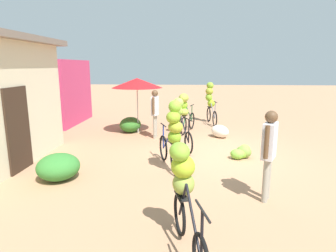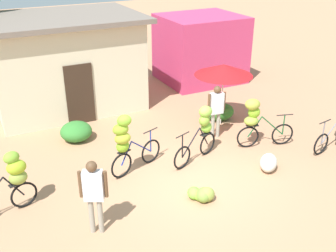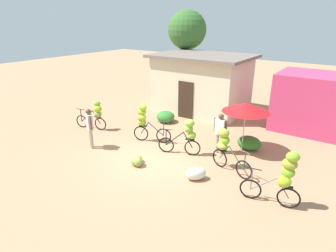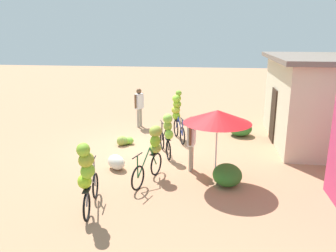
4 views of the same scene
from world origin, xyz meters
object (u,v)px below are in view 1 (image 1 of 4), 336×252
at_px(bicycle_leftmost, 184,186).
at_px(banana_pile_on_ground, 242,152).
at_px(bicycle_rightmost, 210,100).
at_px(person_bystander, 269,146).
at_px(market_umbrella, 137,83).
at_px(person_vendor, 155,109).
at_px(bicycle_near_pile, 173,131).
at_px(produce_sack, 220,131).
at_px(bicycle_by_shop, 185,110).
at_px(bicycle_center_loaded, 179,119).
at_px(shop_pink, 47,92).

relative_size(bicycle_leftmost, banana_pile_on_ground, 2.32).
xyz_separation_m(bicycle_rightmost, person_bystander, (-7.48, -0.48, 0.03)).
distance_m(market_umbrella, person_vendor, 1.30).
bearing_deg(bicycle_near_pile, bicycle_rightmost, -12.36).
relative_size(bicycle_leftmost, person_bystander, 0.97).
height_order(banana_pile_on_ground, produce_sack, produce_sack).
distance_m(bicycle_near_pile, bicycle_by_shop, 3.89).
bearing_deg(bicycle_near_pile, produce_sack, -23.57).
xyz_separation_m(bicycle_rightmost, banana_pile_on_ground, (-4.95, -0.51, -0.86)).
bearing_deg(person_bystander, bicycle_leftmost, 132.59).
distance_m(banana_pile_on_ground, person_vendor, 3.44).
distance_m(produce_sack, person_bystander, 4.88).
bearing_deg(bicycle_by_shop, bicycle_leftmost, -179.62).
bearing_deg(bicycle_leftmost, market_umbrella, 15.02).
bearing_deg(bicycle_leftmost, bicycle_center_loaded, 2.33).
distance_m(shop_pink, bicycle_by_shop, 6.25).
xyz_separation_m(bicycle_leftmost, banana_pile_on_ground, (3.93, -1.55, -0.69)).
relative_size(shop_pink, bicycle_center_loaded, 1.96).
height_order(bicycle_near_pile, bicycle_rightmost, bicycle_rightmost).
relative_size(bicycle_near_pile, bicycle_by_shop, 1.02).
distance_m(market_umbrella, produce_sack, 3.43).
xyz_separation_m(bicycle_leftmost, person_vendor, (5.98, 1.07, 0.17)).
distance_m(bicycle_by_shop, banana_pile_on_ground, 3.27).
relative_size(bicycle_near_pile, person_bystander, 1.01).
height_order(bicycle_by_shop, bicycle_rightmost, bicycle_rightmost).
distance_m(banana_pile_on_ground, person_bystander, 2.68).
xyz_separation_m(bicycle_near_pile, person_bystander, (-1.41, -1.81, 0.05)).
bearing_deg(produce_sack, bicycle_by_shop, 68.39).
relative_size(person_vendor, person_bystander, 0.98).
distance_m(bicycle_rightmost, produce_sack, 2.81).
xyz_separation_m(bicycle_rightmost, person_vendor, (-2.90, 2.11, 0.00)).
bearing_deg(bicycle_near_pile, market_umbrella, 21.14).
xyz_separation_m(bicycle_center_loaded, person_vendor, (1.01, 0.87, 0.15)).
bearing_deg(banana_pile_on_ground, bicycle_center_loaded, 59.33).
xyz_separation_m(market_umbrella, bicycle_rightmost, (2.21, -2.83, -0.84)).
distance_m(bicycle_leftmost, bicycle_center_loaded, 4.97).
height_order(bicycle_leftmost, person_bystander, person_bystander).
distance_m(bicycle_near_pile, banana_pile_on_ground, 2.32).
height_order(bicycle_leftmost, person_vendor, person_vendor).
relative_size(market_umbrella, person_bystander, 1.20).
height_order(market_umbrella, person_vendor, market_umbrella).
xyz_separation_m(bicycle_by_shop, banana_pile_on_ground, (-2.75, -1.59, -0.74)).
xyz_separation_m(shop_pink, produce_sack, (-2.20, -7.23, -1.13)).
distance_m(bicycle_leftmost, banana_pile_on_ground, 4.28).
bearing_deg(banana_pile_on_ground, shop_pink, 59.53).
bearing_deg(produce_sack, market_umbrella, 80.95).
distance_m(bicycle_center_loaded, bicycle_rightmost, 4.11).
distance_m(bicycle_by_shop, produce_sack, 1.49).
height_order(shop_pink, produce_sack, shop_pink).
relative_size(bicycle_center_loaded, banana_pile_on_ground, 2.29).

